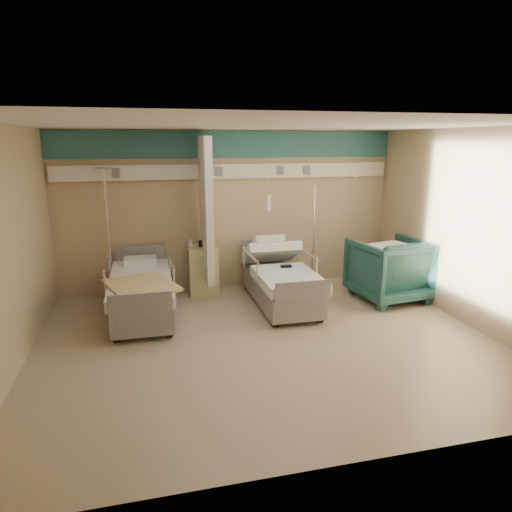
# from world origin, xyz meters

# --- Properties ---
(ground) EXTENTS (6.00, 5.00, 0.00)m
(ground) POSITION_xyz_m (0.00, 0.00, 0.00)
(ground) COLOR gray
(ground) RESTS_ON ground
(room_walls) EXTENTS (6.04, 5.04, 2.82)m
(room_walls) POSITION_xyz_m (-0.03, 0.25, 1.86)
(room_walls) COLOR tan
(room_walls) RESTS_ON ground
(bed_right) EXTENTS (1.00, 2.16, 0.63)m
(bed_right) POSITION_xyz_m (0.60, 1.30, 0.32)
(bed_right) COLOR silver
(bed_right) RESTS_ON ground
(bed_left) EXTENTS (1.00, 2.16, 0.63)m
(bed_left) POSITION_xyz_m (-1.60, 1.30, 0.32)
(bed_left) COLOR silver
(bed_left) RESTS_ON ground
(bedside_cabinet) EXTENTS (0.50, 0.48, 0.85)m
(bedside_cabinet) POSITION_xyz_m (-0.55, 2.20, 0.42)
(bedside_cabinet) COLOR #CEC080
(bedside_cabinet) RESTS_ON ground
(visitor_armchair) EXTENTS (1.24, 1.27, 1.04)m
(visitor_armchair) POSITION_xyz_m (2.45, 1.13, 0.52)
(visitor_armchair) COLOR #1D4A44
(visitor_armchair) RESTS_ON ground
(waffle_blanket) EXTENTS (0.80, 0.75, 0.08)m
(waffle_blanket) POSITION_xyz_m (2.46, 1.11, 1.08)
(waffle_blanket) COLOR silver
(waffle_blanket) RESTS_ON visitor_armchair
(iv_stand_right) EXTENTS (0.33, 0.33, 1.87)m
(iv_stand_right) POSITION_xyz_m (1.43, 2.07, 0.38)
(iv_stand_right) COLOR silver
(iv_stand_right) RESTS_ON ground
(iv_stand_left) EXTENTS (0.39, 0.39, 2.21)m
(iv_stand_left) POSITION_xyz_m (-2.08, 2.27, 0.45)
(iv_stand_left) COLOR silver
(iv_stand_left) RESTS_ON ground
(call_remote) EXTENTS (0.18, 0.09, 0.04)m
(call_remote) POSITION_xyz_m (0.68, 1.29, 0.65)
(call_remote) COLOR black
(call_remote) RESTS_ON bed_right
(tan_blanket) EXTENTS (1.13, 1.26, 0.04)m
(tan_blanket) POSITION_xyz_m (-1.59, 0.84, 0.65)
(tan_blanket) COLOR #D9B56F
(tan_blanket) RESTS_ON bed_left
(toiletry_bag) EXTENTS (0.22, 0.18, 0.11)m
(toiletry_bag) POSITION_xyz_m (-0.51, 2.15, 0.90)
(toiletry_bag) COLOR black
(toiletry_bag) RESTS_ON bedside_cabinet
(white_cup) EXTENTS (0.09, 0.09, 0.12)m
(white_cup) POSITION_xyz_m (-0.74, 2.22, 0.91)
(white_cup) COLOR white
(white_cup) RESTS_ON bedside_cabinet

